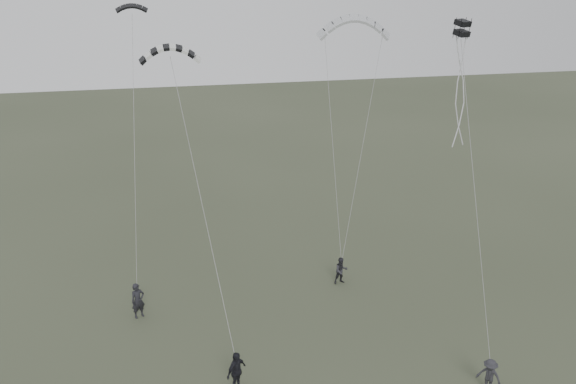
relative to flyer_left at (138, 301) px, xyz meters
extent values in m
plane|color=#383F2C|center=(6.86, -5.59, -0.98)|extent=(140.00, 140.00, 0.00)
imported|color=black|center=(0.00, 0.00, 0.00)|extent=(0.85, 0.74, 1.97)
imported|color=#27272C|center=(11.46, 1.08, -0.16)|extent=(0.86, 0.71, 1.64)
imported|color=black|center=(4.35, -6.65, -0.01)|extent=(1.16, 1.11, 1.94)
imported|color=#27272B|center=(14.99, -9.03, -0.16)|extent=(1.17, 1.20, 1.65)
camera|label=1|loc=(2.41, -26.34, 16.09)|focal=35.00mm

